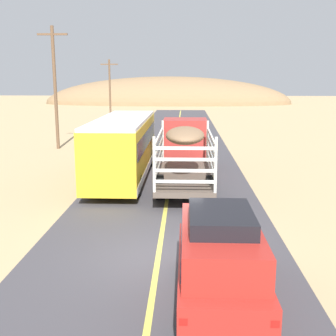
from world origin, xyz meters
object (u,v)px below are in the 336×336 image
livestock_truck (185,144)px  power_pole_mid (55,85)px  suv_near (220,258)px  power_pole_far (110,88)px  bus (123,146)px

livestock_truck → power_pole_mid: size_ratio=1.09×
suv_near → livestock_truck: 13.32m
power_pole_far → power_pole_mid: bearing=-90.0°
suv_near → bus: size_ratio=0.46×
suv_near → power_pole_mid: (-10.43, 22.24, 3.61)m
suv_near → power_pole_far: bearing=103.0°
suv_near → bus: (-4.04, 12.55, 0.60)m
suv_near → livestock_truck: livestock_truck is taller
power_pole_far → suv_near: bearing=-77.0°
livestock_truck → bus: bearing=-167.1°
livestock_truck → power_pole_far: 33.45m
suv_near → power_pole_far: size_ratio=0.61×
livestock_truck → power_pole_far: size_ratio=1.29×
livestock_truck → power_pole_mid: (-9.60, 8.96, 2.97)m
suv_near → power_pole_mid: size_ratio=0.52×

